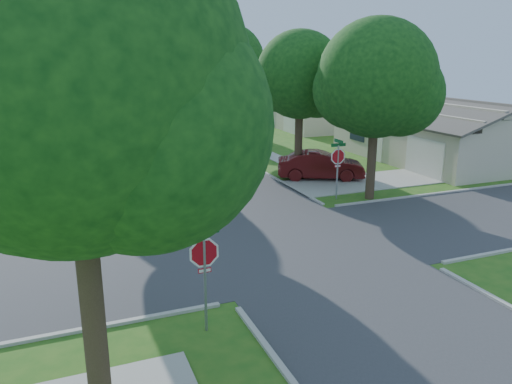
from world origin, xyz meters
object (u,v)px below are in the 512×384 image
object	(u,v)px
tree_w_far	(88,71)
tree_sw_corner	(76,94)
house_ne_near	(434,137)
house_ne_far	(311,111)
tree_w_near	(123,72)
tree_e_near	(301,79)
stop_sign_ne	(338,159)
car_curb_west	(100,112)
tree_e_mid	(230,64)
tree_e_far	(187,65)
car_curb_east	(207,135)
tree_w_mid	(100,61)
tree_ne_corner	(377,84)
stop_sign_sw	(204,257)
car_driveway	(321,165)

from	to	relation	value
tree_w_far	tree_sw_corner	distance (m)	41.10
house_ne_near	house_ne_far	world-z (taller)	same
tree_w_near	tree_sw_corner	distance (m)	16.24
tree_e_near	house_ne_far	distance (m)	23.30
stop_sign_ne	car_curb_west	world-z (taller)	stop_sign_ne
tree_w_far	car_curb_west	size ratio (longest dim) A/B	1.82
tree_e_mid	tree_e_far	bearing A→B (deg)	90.02
tree_w_near	car_curb_east	world-z (taller)	tree_w_near
car_curb_east	tree_w_mid	bearing A→B (deg)	-166.38
tree_e_mid	tree_ne_corner	bearing A→B (deg)	-84.55
tree_e_far	tree_e_mid	bearing A→B (deg)	-89.98
tree_e_mid	tree_e_far	distance (m)	13.00
stop_sign_sw	tree_e_near	distance (m)	17.04
tree_e_far	tree_w_near	xyz separation A→B (m)	(-9.40, -25.00, 0.14)
house_ne_near	car_curb_west	distance (m)	38.28
tree_sw_corner	car_curb_west	xyz separation A→B (m)	(4.24, 51.09, -5.62)
stop_sign_ne	tree_w_near	size ratio (longest dim) A/B	0.33
stop_sign_sw	tree_sw_corner	distance (m)	5.54
tree_sw_corner	house_ne_near	xyz separation A→B (m)	(23.43, 17.99, -4.75)
car_curb_east	tree_ne_corner	bearing A→B (deg)	-75.54
tree_w_near	tree_ne_corner	bearing A→B (deg)	-23.56
tree_w_far	house_ne_far	size ratio (longest dim) A/B	0.59
tree_sw_corner	house_ne_near	world-z (taller)	tree_sw_corner
tree_sw_corner	house_ne_far	world-z (taller)	tree_sw_corner
stop_sign_ne	car_curb_west	distance (m)	40.21
tree_w_far	house_ne_far	world-z (taller)	tree_w_far
tree_w_mid	car_driveway	distance (m)	17.23
car_driveway	car_curb_west	bearing A→B (deg)	38.25
tree_w_far	tree_ne_corner	world-z (taller)	tree_ne_corner
tree_e_far	car_curb_east	distance (m)	12.96
stop_sign_sw	tree_ne_corner	distance (m)	14.64
tree_e_mid	tree_w_mid	distance (m)	9.40
tree_w_mid	car_curb_west	bearing A→B (deg)	86.43
tree_w_near	tree_w_far	xyz separation A→B (m)	(-0.01, 25.00, -0.61)
car_driveway	tree_e_mid	bearing A→B (deg)	29.44
stop_sign_ne	tree_e_near	bearing A→B (deg)	89.32
stop_sign_ne	tree_ne_corner	size ratio (longest dim) A/B	0.34
tree_e_far	tree_w_near	bearing A→B (deg)	-110.60
tree_w_far	tree_sw_corner	size ratio (longest dim) A/B	0.84
stop_sign_ne	car_driveway	world-z (taller)	stop_sign_ne
tree_e_near	house_ne_near	bearing A→B (deg)	10.04
tree_e_near	tree_w_near	size ratio (longest dim) A/B	0.92
tree_w_mid	house_ne_near	world-z (taller)	tree_w_mid
stop_sign_sw	house_ne_near	bearing A→B (deg)	37.18
stop_sign_ne	car_driveway	distance (m)	4.38
car_curb_west	house_ne_far	bearing A→B (deg)	145.53
tree_sw_corner	car_curb_east	distance (m)	31.62
tree_e_near	tree_ne_corner	distance (m)	5.06
stop_sign_ne	tree_e_far	size ratio (longest dim) A/B	0.34
tree_w_mid	tree_sw_corner	distance (m)	28.14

